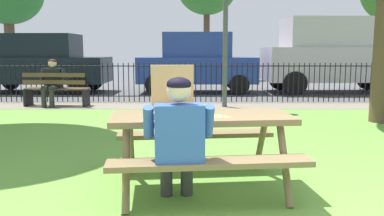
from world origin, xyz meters
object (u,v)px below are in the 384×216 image
(park_bench_left, at_px, (57,90))
(pizza_box_open, at_px, (173,105))
(adult_at_table, at_px, (179,137))
(parked_car_left, at_px, (198,62))
(parked_car_center, at_px, (336,53))
(pizza_slice_on_table, at_px, (212,115))
(person_on_park_bench, at_px, (53,80))
(parked_car_far_left, at_px, (41,62))
(picnic_table_foreground, at_px, (202,131))

(park_bench_left, bearing_deg, pizza_box_open, -61.78)
(adult_at_table, height_order, parked_car_left, parked_car_left)
(adult_at_table, xyz_separation_m, parked_car_center, (4.90, 9.88, 0.65))
(pizza_slice_on_table, height_order, person_on_park_bench, person_on_park_bench)
(parked_car_far_left, distance_m, parked_car_center, 9.85)
(pizza_slice_on_table, distance_m, person_on_park_bench, 7.20)
(pizza_slice_on_table, distance_m, adult_at_table, 0.56)
(parked_car_far_left, bearing_deg, park_bench_left, -63.84)
(pizza_slice_on_table, bearing_deg, pizza_box_open, 167.36)
(picnic_table_foreground, height_order, person_on_park_bench, person_on_park_bench)
(adult_at_table, bearing_deg, person_on_park_bench, 117.43)
(person_on_park_bench, distance_m, parked_car_center, 8.97)
(picnic_table_foreground, height_order, parked_car_far_left, parked_car_far_left)
(pizza_slice_on_table, relative_size, person_on_park_bench, 0.26)
(parked_car_left, distance_m, parked_car_center, 4.61)
(park_bench_left, bearing_deg, parked_car_far_left, 116.16)
(parked_car_far_left, xyz_separation_m, parked_car_center, (9.85, -0.00, 0.30))
(adult_at_table, xyz_separation_m, parked_car_far_left, (-4.94, 9.88, 0.35))
(park_bench_left, height_order, parked_car_far_left, parked_car_far_left)
(adult_at_table, bearing_deg, parked_car_far_left, 116.58)
(person_on_park_bench, distance_m, parked_car_far_left, 3.64)
(pizza_slice_on_table, height_order, parked_car_center, parked_car_center)
(person_on_park_bench, relative_size, parked_car_center, 0.25)
(pizza_box_open, bearing_deg, park_bench_left, 118.22)
(parked_car_far_left, bearing_deg, picnic_table_foreground, -61.13)
(parked_car_far_left, distance_m, parked_car_left, 5.25)
(parked_car_center, bearing_deg, parked_car_left, -180.00)
(pizza_box_open, bearing_deg, pizza_slice_on_table, -12.64)
(pizza_box_open, height_order, pizza_slice_on_table, pizza_box_open)
(adult_at_table, bearing_deg, parked_car_center, 63.63)
(parked_car_far_left, height_order, parked_car_left, parked_car_left)
(picnic_table_foreground, relative_size, adult_at_table, 1.63)
(picnic_table_foreground, distance_m, pizza_slice_on_table, 0.22)
(park_bench_left, xyz_separation_m, parked_car_far_left, (-1.62, 3.31, 0.59))
(picnic_table_foreground, distance_m, pizza_box_open, 0.40)
(picnic_table_foreground, xyz_separation_m, parked_car_far_left, (-5.16, 9.36, 0.41))
(picnic_table_foreground, xyz_separation_m, pizza_box_open, (-0.29, 0.01, 0.27))
(pizza_slice_on_table, relative_size, adult_at_table, 0.26)
(park_bench_left, relative_size, person_on_park_bench, 1.37)
(picnic_table_foreground, height_order, adult_at_table, adult_at_table)
(parked_car_far_left, xyz_separation_m, parked_car_left, (5.25, -0.00, 0.01))
(parked_car_left, bearing_deg, parked_car_center, 0.00)
(picnic_table_foreground, distance_m, parked_car_left, 9.37)
(pizza_slice_on_table, bearing_deg, adult_at_table, -124.90)
(pizza_box_open, relative_size, parked_car_far_left, 0.12)
(adult_at_table, distance_m, parked_car_center, 11.05)
(pizza_box_open, distance_m, adult_at_table, 0.58)
(parked_car_left, bearing_deg, park_bench_left, -137.62)
(pizza_box_open, xyz_separation_m, pizza_slice_on_table, (0.39, -0.09, -0.09))
(picnic_table_foreground, xyz_separation_m, park_bench_left, (-3.54, 6.05, -0.18))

